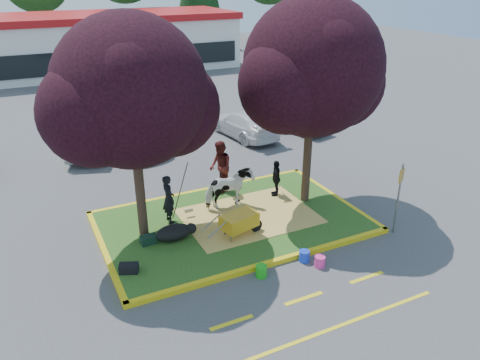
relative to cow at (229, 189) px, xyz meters
name	(u,v)px	position (x,y,z in m)	size (l,w,h in m)	color
ground	(232,224)	(-0.29, -0.87, -0.83)	(90.00, 90.00, 0.00)	#424244
median_island	(232,222)	(-0.29, -0.87, -0.76)	(8.00, 5.00, 0.15)	#1F4A17
curb_near	(272,263)	(-0.29, -3.45, -0.76)	(8.30, 0.16, 0.15)	yellow
curb_far	(203,191)	(-0.29, 1.71, -0.76)	(8.30, 0.16, 0.15)	yellow
curb_left	(105,252)	(-4.37, -0.87, -0.76)	(0.16, 5.30, 0.15)	yellow
curb_right	(335,197)	(3.79, -0.87, -0.76)	(0.16, 5.30, 0.15)	yellow
straw_bedding	(249,216)	(0.31, -0.87, -0.68)	(4.20, 3.00, 0.01)	#DCC05A
tree_purple_left	(132,99)	(-3.07, -0.49, 3.53)	(5.06, 4.20, 6.51)	black
tree_purple_right	(313,74)	(2.63, -0.69, 3.73)	(5.30, 4.40, 6.82)	black
fire_lane_stripe_a	(232,323)	(-2.29, -5.07, -0.83)	(1.10, 0.12, 0.01)	yellow
fire_lane_stripe_b	(304,298)	(-0.29, -5.07, -0.83)	(1.10, 0.12, 0.01)	yellow
fire_lane_stripe_c	(367,277)	(1.71, -5.07, -0.83)	(1.10, 0.12, 0.01)	yellow
fire_lane_long	(333,329)	(-0.29, -6.27, -0.83)	(6.00, 0.10, 0.01)	yellow
retail_building	(108,41)	(1.71, 27.11, 1.42)	(20.40, 8.40, 4.40)	silver
cow	(229,189)	(0.00, 0.00, 0.00)	(0.74, 1.62, 1.37)	white
calf	(174,233)	(-2.37, -1.19, -0.45)	(1.11, 0.63, 0.48)	black
handler	(169,199)	(-2.12, -0.05, 0.11)	(0.58, 0.38, 1.59)	black
visitor_a	(220,167)	(0.27, 1.31, 0.25)	(0.91, 0.71, 1.88)	#4A1615
visitor_b	(276,178)	(1.89, 0.11, -0.02)	(0.77, 0.32, 1.32)	black
wheelbarrow	(240,221)	(-0.50, -1.85, -0.18)	(1.95, 0.90, 0.74)	black
gear_bag_dark	(129,268)	(-3.99, -2.25, -0.56)	(0.50, 0.27, 0.25)	black
gear_bag_green	(149,240)	(-3.11, -1.07, -0.56)	(0.47, 0.29, 0.25)	black
sign_post	(399,192)	(4.01, -3.57, 0.59)	(0.31, 0.16, 2.33)	slate
bucket_green	(261,271)	(-0.80, -3.78, -0.67)	(0.31, 0.31, 0.33)	green
bucket_pink	(320,261)	(0.87, -4.08, -0.68)	(0.30, 0.30, 0.32)	#F23590
bucket_blue	(304,256)	(0.63, -3.67, -0.67)	(0.30, 0.30, 0.33)	blue
car_silver	(91,136)	(-3.16, 7.92, -0.11)	(1.54, 4.41, 1.45)	gray
car_red	(126,135)	(-1.67, 7.55, -0.15)	(2.26, 4.91, 1.36)	#A10D19
car_white	(244,124)	(3.95, 6.83, -0.20)	(1.79, 4.40, 1.28)	silver
car_grey	(293,116)	(6.74, 6.78, -0.15)	(1.45, 4.16, 1.37)	#4E5055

